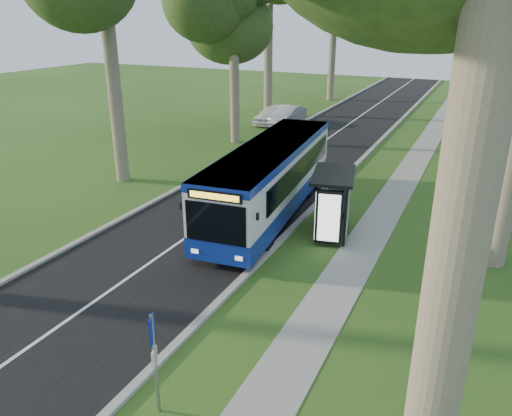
{
  "coord_description": "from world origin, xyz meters",
  "views": [
    {
      "loc": [
        6.6,
        -11.8,
        8.25
      ],
      "look_at": [
        -0.64,
        3.59,
        1.6
      ],
      "focal_mm": 35.0,
      "sensor_mm": 36.0,
      "label": 1
    }
  ],
  "objects": [
    {
      "name": "litter_bin",
      "position": [
        1.07,
        7.03,
        0.52
      ],
      "size": [
        0.59,
        0.59,
        1.03
      ],
      "rotation": [
        0.0,
        0.0,
        0.09
      ],
      "color": "black",
      "rests_on": "ground"
    },
    {
      "name": "kerb_east",
      "position": [
        0.0,
        10.0,
        0.06
      ],
      "size": [
        0.25,
        100.0,
        0.12
      ],
      "primitive_type": "cube",
      "color": "#9E9B93",
      "rests_on": "ground"
    },
    {
      "name": "footpath",
      "position": [
        3.0,
        10.0,
        0.01
      ],
      "size": [
        1.5,
        100.0,
        0.02
      ],
      "primitive_type": "cube",
      "color": "gray",
      "rests_on": "ground"
    },
    {
      "name": "bus",
      "position": [
        -1.55,
        6.98,
        1.59
      ],
      "size": [
        3.47,
        11.72,
        3.06
      ],
      "rotation": [
        0.0,
        0.0,
        0.09
      ],
      "color": "white",
      "rests_on": "ground"
    },
    {
      "name": "road",
      "position": [
        -3.5,
        10.0,
        0.01
      ],
      "size": [
        7.0,
        100.0,
        0.02
      ],
      "primitive_type": "cube",
      "color": "black",
      "rests_on": "ground"
    },
    {
      "name": "centre_line",
      "position": [
        -3.5,
        10.0,
        0.02
      ],
      "size": [
        0.12,
        100.0,
        0.0
      ],
      "primitive_type": "cube",
      "color": "white",
      "rests_on": "road"
    },
    {
      "name": "car_silver",
      "position": [
        -7.91,
        24.77,
        0.73
      ],
      "size": [
        1.75,
        4.47,
        1.45
      ],
      "primitive_type": "imported",
      "rotation": [
        0.0,
        0.0,
        -0.05
      ],
      "color": "#A8ABB0",
      "rests_on": "ground"
    },
    {
      "name": "ground",
      "position": [
        0.0,
        0.0,
        0.0
      ],
      "size": [
        120.0,
        120.0,
        0.0
      ],
      "primitive_type": "plane",
      "color": "#2A4D18",
      "rests_on": "ground"
    },
    {
      "name": "bus_stop_sign",
      "position": [
        0.95,
        -4.86,
        1.56
      ],
      "size": [
        0.17,
        0.34,
        2.5
      ],
      "rotation": [
        0.0,
        0.0,
        0.38
      ],
      "color": "gray",
      "rests_on": "ground"
    },
    {
      "name": "kerb_west",
      "position": [
        -7.0,
        10.0,
        0.06
      ],
      "size": [
        0.25,
        100.0,
        0.12
      ],
      "primitive_type": "cube",
      "color": "#9E9B93",
      "rests_on": "ground"
    },
    {
      "name": "car_white",
      "position": [
        -9.13,
        24.65,
        0.74
      ],
      "size": [
        1.93,
        4.39,
        1.47
      ],
      "primitive_type": "imported",
      "rotation": [
        0.0,
        0.0,
        -0.05
      ],
      "color": "white",
      "rests_on": "ground"
    },
    {
      "name": "bus_shelter",
      "position": [
        1.63,
        5.72,
        1.76
      ],
      "size": [
        2.15,
        3.17,
        2.49
      ],
      "rotation": [
        0.0,
        0.0,
        0.21
      ],
      "color": "black",
      "rests_on": "ground"
    }
  ]
}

